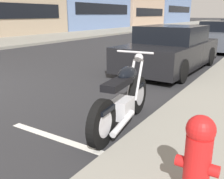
{
  "coord_description": "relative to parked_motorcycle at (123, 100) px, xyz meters",
  "views": [
    {
      "loc": [
        -2.37,
        -6.48,
        1.7
      ],
      "look_at": [
        0.91,
        -4.42,
        0.55
      ],
      "focal_mm": 40.95,
      "sensor_mm": 36.0,
      "label": 1
    }
  ],
  "objects": [
    {
      "name": "parked_car_behind_motorcycle",
      "position": [
        4.55,
        0.88,
        0.2
      ],
      "size": [
        4.36,
        2.04,
        1.36
      ],
      "rotation": [
        0.0,
        0.0,
        -0.03
      ],
      "color": "black",
      "rests_on": "ground"
    },
    {
      "name": "fire_hydrant",
      "position": [
        -1.25,
        -1.43,
        0.12
      ],
      "size": [
        0.24,
        0.36,
        0.79
      ],
      "color": "red",
      "rests_on": "sidewalk_near_curb"
    },
    {
      "name": "parked_motorcycle",
      "position": [
        0.0,
        0.0,
        0.0
      ],
      "size": [
        2.02,
        0.63,
        1.13
      ],
      "rotation": [
        0.0,
        0.0,
        0.12
      ],
      "color": "black",
      "rests_on": "ground"
    },
    {
      "name": "parked_car_at_intersection",
      "position": [
        10.52,
        0.42,
        0.22
      ],
      "size": [
        4.67,
        1.92,
        1.38
      ],
      "rotation": [
        0.0,
        0.0,
        -0.02
      ],
      "color": "#4C515B",
      "rests_on": "ground"
    },
    {
      "name": "parking_stall_stripe",
      "position": [
        -0.85,
        0.38,
        -0.43
      ],
      "size": [
        0.12,
        2.2,
        0.01
      ],
      "primitive_type": "cube",
      "color": "silver",
      "rests_on": "ground"
    },
    {
      "name": "sidewalk_far_curb",
      "position": [
        11.15,
        12.03,
        -0.36
      ],
      "size": [
        120.0,
        5.0,
        0.14
      ],
      "primitive_type": "cube",
      "color": "gray",
      "rests_on": "ground"
    }
  ]
}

